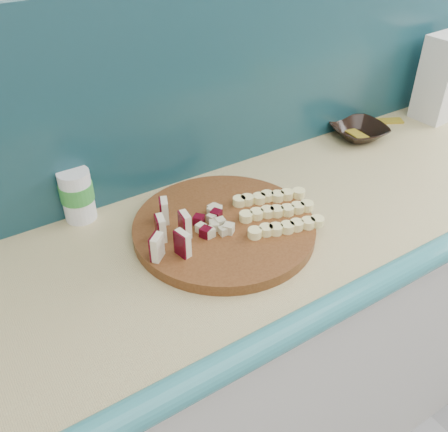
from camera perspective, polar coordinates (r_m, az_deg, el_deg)
kitchen_counter at (r=1.65m, az=11.67°, el=-10.36°), size 2.20×0.63×0.91m
backsplash at (r=1.45m, az=7.13°, el=16.69°), size 2.20×0.02×0.50m
cutting_board at (r=1.17m, az=0.00°, el=-1.32°), size 0.54×0.54×0.03m
apple_wedges at (r=1.10m, az=-6.24°, el=-1.66°), size 0.12×0.17×0.06m
apple_chunks at (r=1.15m, az=-1.32°, el=-0.57°), size 0.07×0.07×0.02m
banana_slices at (r=1.19m, az=6.07°, el=0.54°), size 0.22×0.20×0.02m
brown_bowl at (r=1.64m, az=15.13°, el=9.32°), size 0.19×0.19×0.04m
flour_bag at (r=1.83m, az=23.98°, el=14.28°), size 0.16×0.12×0.27m
canister at (r=1.23m, az=-16.45°, el=2.38°), size 0.08×0.08×0.13m
banana_peel at (r=1.73m, az=15.30°, el=10.11°), size 0.23×0.20×0.01m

